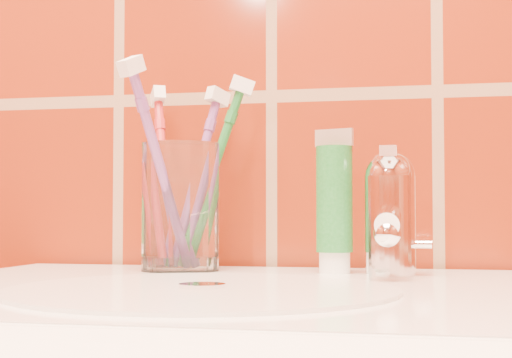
# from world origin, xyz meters

# --- Properties ---
(glass_tumbler) EXTENTS (0.10, 0.10, 0.13)m
(glass_tumbler) POSITION_xyz_m (-0.08, 1.11, 0.92)
(glass_tumbler) COLOR white
(glass_tumbler) RESTS_ON pedestal_sink
(toothpaste_tube) EXTENTS (0.04, 0.04, 0.14)m
(toothpaste_tube) POSITION_xyz_m (0.08, 1.11, 0.92)
(toothpaste_tube) COLOR white
(toothpaste_tube) RESTS_ON pedestal_sink
(faucet) EXTENTS (0.05, 0.11, 0.12)m
(faucet) POSITION_xyz_m (0.14, 1.09, 0.91)
(faucet) COLOR white
(faucet) RESTS_ON pedestal_sink
(toothbrush_0) EXTENTS (0.13, 0.11, 0.21)m
(toothbrush_0) POSITION_xyz_m (-0.05, 1.13, 0.95)
(toothbrush_0) COLOR #1D6D2E
(toothbrush_0) RESTS_ON glass_tumbler
(toothbrush_1) EXTENTS (0.12, 0.14, 0.21)m
(toothbrush_1) POSITION_xyz_m (-0.07, 1.14, 0.95)
(toothbrush_1) COLOR #7B428D
(toothbrush_1) RESTS_ON glass_tumbler
(toothbrush_2) EXTENTS (0.13, 0.19, 0.24)m
(toothbrush_2) POSITION_xyz_m (-0.09, 1.07, 0.95)
(toothbrush_2) COLOR #74428E
(toothbrush_2) RESTS_ON glass_tumbler
(toothbrush_3) EXTENTS (0.13, 0.17, 0.22)m
(toothbrush_3) POSITION_xyz_m (-0.11, 1.14, 0.95)
(toothbrush_3) COLOR #B0252B
(toothbrush_3) RESTS_ON glass_tumbler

